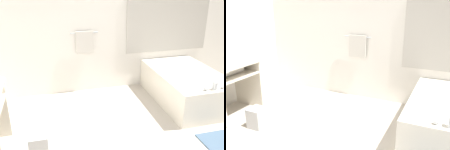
{
  "view_description": "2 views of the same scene",
  "coord_description": "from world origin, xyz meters",
  "views": [
    {
      "loc": [
        -0.96,
        -2.24,
        2.1
      ],
      "look_at": [
        -0.12,
        0.89,
        0.81
      ],
      "focal_mm": 40.0,
      "sensor_mm": 36.0,
      "label": 1
    },
    {
      "loc": [
        1.31,
        -1.99,
        1.84
      ],
      "look_at": [
        -0.13,
        1.0,
        0.79
      ],
      "focal_mm": 40.0,
      "sensor_mm": 36.0,
      "label": 2
    }
  ],
  "objects": [
    {
      "name": "wall_back_with_blinds",
      "position": [
        0.05,
        2.23,
        1.34
      ],
      "size": [
        7.4,
        0.13,
        2.7
      ],
      "color": "white",
      "rests_on": "ground_plane"
    },
    {
      "name": "bathtub",
      "position": [
        1.36,
        1.34,
        0.3
      ],
      "size": [
        1.05,
        1.7,
        0.66
      ],
      "color": "silver",
      "rests_on": "ground_plane"
    },
    {
      "name": "waste_bin",
      "position": [
        -1.18,
        0.45,
        0.15
      ],
      "size": [
        0.23,
        0.23,
        0.29
      ],
      "color": "#B2B2B2",
      "rests_on": "ground_plane"
    }
  ]
}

